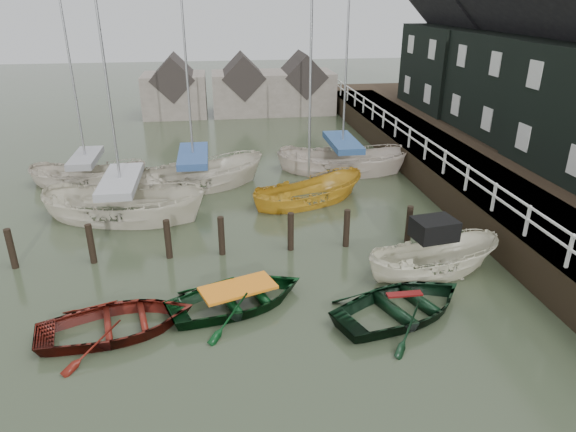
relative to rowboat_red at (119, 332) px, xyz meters
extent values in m
plane|color=#303823|center=(4.06, 1.11, 0.00)|extent=(120.00, 120.00, 0.00)
cube|color=black|center=(13.56, 11.11, 1.40)|extent=(3.00, 32.00, 0.20)
cube|color=silver|center=(12.06, 11.11, 2.45)|extent=(0.06, 32.00, 0.06)
cube|color=silver|center=(12.06, 11.11, 2.05)|extent=(0.06, 32.00, 0.06)
cube|color=black|center=(19.06, 11.11, 0.00)|extent=(14.00, 38.00, 1.50)
cube|color=black|center=(19.06, 13.11, 4.00)|extent=(6.00, 7.00, 5.00)
cube|color=black|center=(19.06, 20.11, 4.00)|extent=(6.40, 7.00, 5.00)
cylinder|color=black|center=(-3.94, 4.11, 0.50)|extent=(0.22, 0.22, 1.80)
cylinder|color=black|center=(-1.44, 4.11, 0.50)|extent=(0.22, 0.22, 1.80)
cylinder|color=black|center=(1.06, 4.11, 0.50)|extent=(0.22, 0.22, 1.80)
cylinder|color=black|center=(2.86, 4.11, 0.50)|extent=(0.22, 0.22, 1.80)
cylinder|color=black|center=(5.26, 4.11, 0.50)|extent=(0.22, 0.22, 1.80)
cylinder|color=black|center=(7.26, 4.11, 0.50)|extent=(0.22, 0.22, 1.80)
cylinder|color=black|center=(9.56, 4.11, 0.50)|extent=(0.22, 0.22, 1.80)
cube|color=#665B51|center=(0.06, 27.11, 1.50)|extent=(4.50, 4.00, 3.00)
cube|color=#282321|center=(0.06, 27.11, 2.80)|extent=(3.18, 4.08, 3.18)
cube|color=#665B51|center=(5.06, 27.11, 1.50)|extent=(4.50, 4.00, 3.00)
cube|color=#282321|center=(5.06, 27.11, 2.80)|extent=(3.18, 4.08, 3.18)
cube|color=#665B51|center=(9.56, 27.11, 1.50)|extent=(4.50, 4.00, 3.00)
cube|color=#282321|center=(9.56, 27.11, 2.80)|extent=(3.18, 4.08, 3.18)
imported|color=#4E110B|center=(0.00, 0.00, 0.00)|extent=(4.60, 3.72, 0.84)
imported|color=black|center=(3.25, 0.81, 0.00)|extent=(4.81, 4.09, 0.84)
imported|color=black|center=(7.79, -0.31, 0.00)|extent=(5.01, 4.33, 0.87)
imported|color=beige|center=(9.53, 1.79, 0.00)|extent=(4.74, 2.36, 1.75)
cube|color=black|center=(9.53, 1.99, 1.50)|extent=(1.43, 1.18, 0.65)
imported|color=beige|center=(-0.95, 7.86, 0.00)|extent=(7.25, 4.31, 2.63)
cylinder|color=#B2B2B7|center=(-0.95, 7.86, 5.64)|extent=(0.10, 0.10, 8.39)
cube|color=gray|center=(-0.95, 7.86, 1.57)|extent=(3.97, 2.32, 0.30)
imported|color=beige|center=(1.78, 11.08, 0.00)|extent=(6.99, 3.89, 2.55)
cylinder|color=#B2B2B7|center=(1.78, 11.08, 6.07)|extent=(0.10, 0.10, 9.33)
cube|color=navy|center=(1.78, 11.08, 1.52)|extent=(3.83, 2.10, 0.30)
imported|color=gold|center=(6.70, 8.54, 0.00)|extent=(5.69, 3.75, 2.06)
cylinder|color=#B2B2B7|center=(6.70, 8.54, 4.71)|extent=(0.10, 0.10, 7.17)
imported|color=beige|center=(9.11, 12.37, 0.00)|extent=(7.02, 4.07, 2.55)
cylinder|color=#B2B2B7|center=(9.11, 12.37, 5.60)|extent=(0.10, 0.10, 8.39)
cube|color=navy|center=(9.11, 12.37, 1.52)|extent=(3.85, 2.19, 0.30)
imported|color=beige|center=(-3.20, 12.16, 0.00)|extent=(5.90, 3.11, 2.17)
cylinder|color=#B2B2B7|center=(-3.20, 12.16, 4.95)|extent=(0.10, 0.10, 7.51)
cube|color=gray|center=(-3.20, 12.16, 1.31)|extent=(3.24, 1.67, 0.30)
camera|label=1|loc=(2.87, -11.89, 8.30)|focal=32.00mm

